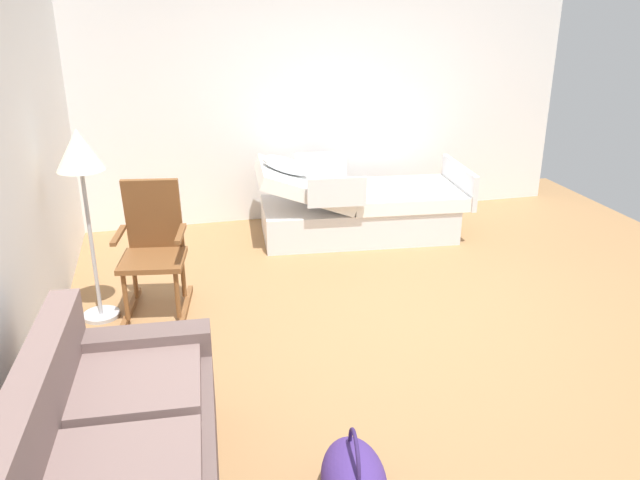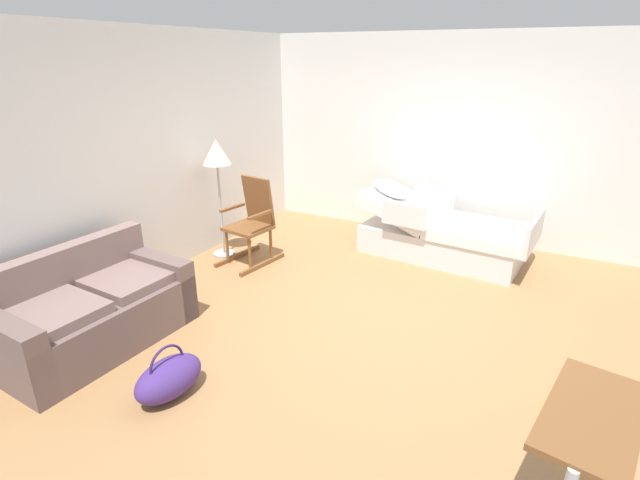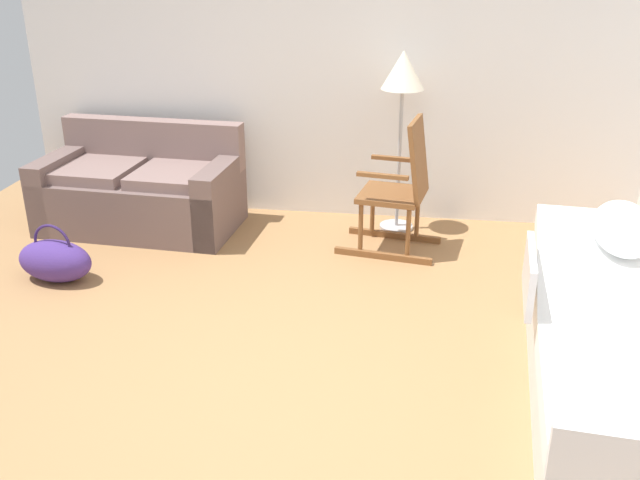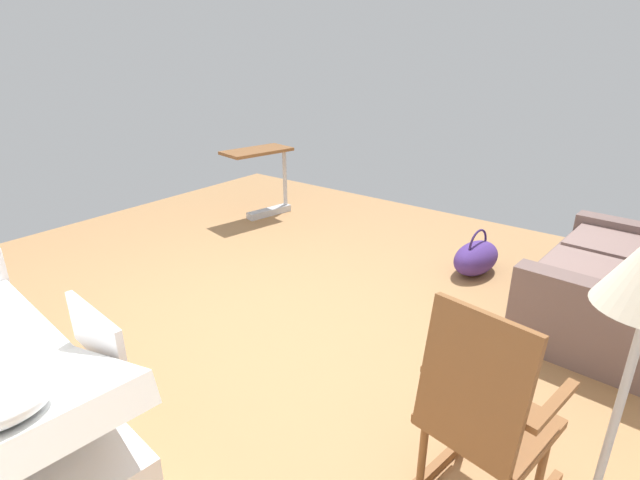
# 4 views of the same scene
# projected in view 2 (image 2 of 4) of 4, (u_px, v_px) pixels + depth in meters

# --- Properties ---
(ground_plane) EXTENTS (6.57, 6.57, 0.00)m
(ground_plane) POSITION_uv_depth(u_px,v_px,m) (379.00, 318.00, 4.69)
(ground_plane) COLOR #9E7247
(back_wall) EXTENTS (5.36, 0.10, 2.70)m
(back_wall) POSITION_uv_depth(u_px,v_px,m) (159.00, 156.00, 5.34)
(back_wall) COLOR white
(back_wall) RESTS_ON ground
(side_wall) EXTENTS (0.10, 5.45, 2.70)m
(side_wall) POSITION_uv_depth(u_px,v_px,m) (453.00, 140.00, 6.37)
(side_wall) COLOR white
(side_wall) RESTS_ON ground
(hospital_bed) EXTENTS (1.16, 2.20, 0.92)m
(hospital_bed) POSITION_uv_depth(u_px,v_px,m) (441.00, 234.00, 6.03)
(hospital_bed) COLOR silver
(hospital_bed) RESTS_ON ground
(couch) EXTENTS (1.65, 0.96, 0.85)m
(couch) POSITION_uv_depth(u_px,v_px,m) (92.00, 312.00, 4.18)
(couch) COLOR #68534F
(couch) RESTS_ON ground
(rocking_chair) EXTENTS (0.83, 0.59, 1.05)m
(rocking_chair) POSITION_uv_depth(u_px,v_px,m) (252.00, 222.00, 5.82)
(rocking_chair) COLOR brown
(rocking_chair) RESTS_ON ground
(floor_lamp) EXTENTS (0.34, 0.34, 1.48)m
(floor_lamp) POSITION_uv_depth(u_px,v_px,m) (217.00, 160.00, 5.72)
(floor_lamp) COLOR #B2B5BA
(floor_lamp) RESTS_ON ground
(overbed_table) EXTENTS (0.87, 0.54, 0.84)m
(overbed_table) POSITION_uv_depth(u_px,v_px,m) (577.00, 473.00, 2.30)
(overbed_table) COLOR #B2B5BA
(overbed_table) RESTS_ON ground
(duffel_bag) EXTENTS (0.60, 0.40, 0.43)m
(duffel_bag) POSITION_uv_depth(u_px,v_px,m) (169.00, 378.00, 3.57)
(duffel_bag) COLOR #472D7A
(duffel_bag) RESTS_ON ground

